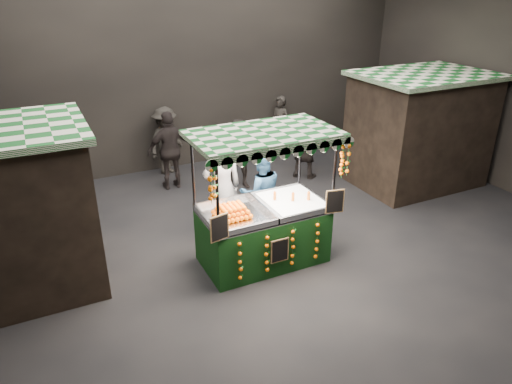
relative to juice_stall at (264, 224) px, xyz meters
name	(u,v)px	position (x,y,z in m)	size (l,w,h in m)	color
ground	(282,253)	(0.40, 0.07, -0.73)	(12.00, 12.00, 0.00)	black
market_hall	(287,60)	(0.40, 0.07, 2.66)	(12.10, 10.10, 5.05)	black
neighbour_stall_right	(418,129)	(4.80, 1.57, 0.58)	(3.00, 2.20, 2.60)	black
juice_stall	(264,224)	(0.00, 0.00, 0.00)	(2.41, 1.42, 2.34)	black
vendor_grey	(222,188)	(-0.32, 1.06, 0.30)	(0.76, 0.51, 2.05)	gray
vendor_blue	(261,193)	(0.40, 0.92, 0.12)	(0.94, 0.80, 1.68)	navy
shopper_0	(16,200)	(-3.73, 2.57, 0.13)	(0.68, 0.50, 1.72)	#2D2924
shopper_1	(240,154)	(0.94, 3.08, 0.09)	(1.00, 0.98, 1.63)	#2E2825
shopper_2	(171,151)	(-0.49, 3.77, 0.19)	(1.07, 0.45, 1.82)	black
shopper_3	(166,141)	(-0.34, 4.67, 0.12)	(1.26, 1.14, 1.69)	#282520
shopper_4	(5,196)	(-3.90, 2.82, 0.13)	(0.86, 0.59, 1.71)	black
shopper_5	(305,147)	(2.62, 2.98, 0.06)	(1.33, 1.37, 1.57)	black
shopper_6	(280,126)	(2.85, 4.67, 0.09)	(0.57, 0.69, 1.63)	#292521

